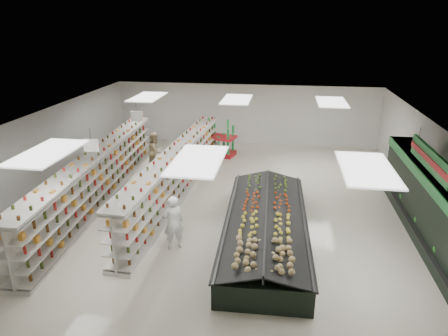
% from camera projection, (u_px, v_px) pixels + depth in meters
% --- Properties ---
extents(floor, '(16.00, 16.00, 0.00)m').
position_uv_depth(floor, '(223.00, 206.00, 14.61)').
color(floor, beige).
rests_on(floor, ground).
extents(ceiling, '(14.00, 16.00, 0.02)m').
position_uv_depth(ceiling, '(223.00, 120.00, 13.49)').
color(ceiling, white).
rests_on(ceiling, wall_back).
extents(wall_back, '(14.00, 0.02, 3.20)m').
position_uv_depth(wall_back, '(245.00, 114.00, 21.46)').
color(wall_back, silver).
rests_on(wall_back, floor).
extents(wall_front, '(14.00, 0.02, 3.20)m').
position_uv_depth(wall_front, '(150.00, 327.00, 6.64)').
color(wall_front, silver).
rests_on(wall_front, floor).
extents(wall_left, '(0.02, 16.00, 3.20)m').
position_uv_depth(wall_left, '(39.00, 155.00, 15.02)').
color(wall_left, silver).
rests_on(wall_left, floor).
extents(wall_right, '(0.02, 16.00, 3.20)m').
position_uv_depth(wall_right, '(433.00, 176.00, 13.07)').
color(wall_right, silver).
rests_on(wall_right, floor).
extents(produce_wall_case, '(0.93, 8.00, 2.20)m').
position_uv_depth(produce_wall_case, '(432.00, 204.00, 11.88)').
color(produce_wall_case, black).
rests_on(produce_wall_case, floor).
extents(aisle_sign_near, '(0.52, 0.06, 0.75)m').
position_uv_depth(aisle_sign_near, '(91.00, 145.00, 12.32)').
color(aisle_sign_near, white).
rests_on(aisle_sign_near, ceiling).
extents(aisle_sign_far, '(0.52, 0.06, 0.75)m').
position_uv_depth(aisle_sign_far, '(137.00, 116.00, 16.02)').
color(aisle_sign_far, white).
rests_on(aisle_sign_far, ceiling).
extents(hortifruti_banner, '(0.12, 3.20, 0.95)m').
position_uv_depth(hortifruti_banner, '(430.00, 159.00, 11.42)').
color(hortifruti_banner, '#1E7030').
rests_on(hortifruti_banner, ceiling).
extents(gondola_left, '(1.39, 11.04, 1.91)m').
position_uv_depth(gondola_left, '(98.00, 179.00, 14.69)').
color(gondola_left, beige).
rests_on(gondola_left, floor).
extents(gondola_center, '(1.33, 10.73, 1.85)m').
position_uv_depth(gondola_center, '(177.00, 175.00, 15.19)').
color(gondola_center, beige).
rests_on(gondola_center, floor).
extents(produce_island, '(2.70, 6.97, 1.03)m').
position_uv_depth(produce_island, '(266.00, 225.00, 12.27)').
color(produce_island, black).
rests_on(produce_island, floor).
extents(soda_endcap, '(1.57, 1.24, 1.77)m').
position_uv_depth(soda_endcap, '(221.00, 139.00, 19.73)').
color(soda_endcap, '#B1141A').
rests_on(soda_endcap, floor).
extents(shopper_main, '(0.73, 0.66, 1.68)m').
position_uv_depth(shopper_main, '(173.00, 222.00, 11.65)').
color(shopper_main, white).
rests_on(shopper_main, floor).
extents(shopper_background, '(0.55, 0.85, 1.70)m').
position_uv_depth(shopper_background, '(155.00, 151.00, 17.95)').
color(shopper_background, tan).
rests_on(shopper_background, floor).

